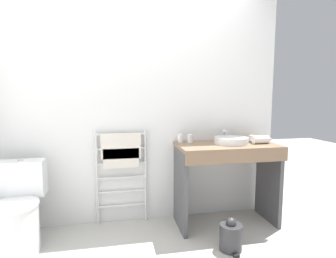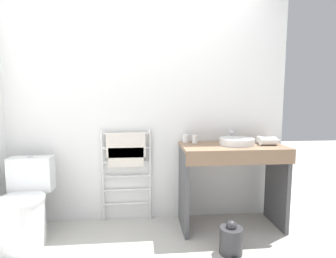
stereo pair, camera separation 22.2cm
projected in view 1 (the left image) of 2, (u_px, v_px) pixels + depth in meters
wall_back at (139, 97)px, 2.75m from camera, size 3.03×0.12×2.63m
toilet at (16, 216)px, 2.22m from camera, size 0.41×0.54×0.75m
towel_radiator at (121, 157)px, 2.67m from camera, size 0.52×0.06×0.98m
vanity_counter at (227, 170)px, 2.66m from camera, size 1.00×0.53×0.84m
sink_basin at (231, 140)px, 2.66m from camera, size 0.34×0.34×0.07m
faucet at (224, 134)px, 2.83m from camera, size 0.02×0.10×0.12m
cup_near_wall at (181, 138)px, 2.75m from camera, size 0.06×0.06×0.08m
cup_near_edge at (190, 139)px, 2.72m from camera, size 0.06×0.06×0.09m
hair_dryer at (261, 139)px, 2.68m from camera, size 0.22×0.19×0.08m
trash_bin at (231, 236)px, 2.25m from camera, size 0.19×0.23×0.29m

